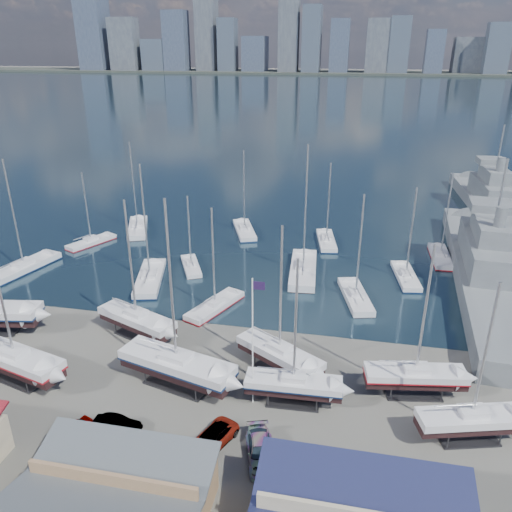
% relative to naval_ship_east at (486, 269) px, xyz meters
% --- Properties ---
extents(ground, '(1400.00, 1400.00, 0.00)m').
position_rel_naval_ship_east_xyz_m(ground, '(-32.17, -28.49, -1.67)').
color(ground, '#605E59').
rests_on(ground, ground).
extents(water, '(1400.00, 600.00, 0.40)m').
position_rel_naval_ship_east_xyz_m(water, '(-32.17, 281.51, -1.82)').
color(water, '#1A303C').
rests_on(water, ground).
extents(far_shore, '(1400.00, 80.00, 2.20)m').
position_rel_naval_ship_east_xyz_m(far_shore, '(-32.17, 541.51, -0.57)').
color(far_shore, '#2D332D').
rests_on(far_shore, ground).
extents(skyline, '(639.14, 43.80, 107.69)m').
position_rel_naval_ship_east_xyz_m(skyline, '(-40.01, 535.27, 37.42)').
color(skyline, '#475166').
rests_on(skyline, far_shore).
extents(shed_grey, '(12.60, 8.40, 4.17)m').
position_rel_naval_ship_east_xyz_m(shed_grey, '(-32.17, -44.49, 0.48)').
color(shed_grey, '#8C6B4C').
rests_on(shed_grey, ground).
extents(sailboat_cradle_1, '(10.95, 5.58, 16.96)m').
position_rel_naval_ship_east_xyz_m(sailboat_cradle_1, '(-48.43, -32.03, 0.45)').
color(sailboat_cradle_1, '#2D2D33').
rests_on(sailboat_cradle_1, ground).
extents(sailboat_cradle_2, '(9.82, 6.09, 15.57)m').
position_rel_naval_ship_east_xyz_m(sailboat_cradle_2, '(-40.33, -22.59, 0.39)').
color(sailboat_cradle_2, '#2D2D33').
rests_on(sailboat_cradle_2, ground).
extents(sailboat_cradle_3, '(11.83, 6.06, 18.23)m').
position_rel_naval_ship_east_xyz_m(sailboat_cradle_3, '(-33.10, -29.85, 0.52)').
color(sailboat_cradle_3, '#2D2D33').
rests_on(sailboat_cradle_3, ground).
extents(sailboat_cradle_4, '(9.24, 7.12, 15.20)m').
position_rel_naval_ship_east_xyz_m(sailboat_cradle_4, '(-24.07, -25.98, 0.37)').
color(sailboat_cradle_4, '#2D2D33').
rests_on(sailboat_cradle_4, ground).
extents(sailboat_cradle_5, '(8.69, 2.78, 14.05)m').
position_rel_naval_ship_east_xyz_m(sailboat_cradle_5, '(-22.15, -30.25, 0.30)').
color(sailboat_cradle_5, '#2D2D33').
rests_on(sailboat_cradle_5, ground).
extents(sailboat_cradle_6, '(9.36, 3.94, 14.76)m').
position_rel_naval_ship_east_xyz_m(sailboat_cradle_6, '(-11.52, -26.85, 0.34)').
color(sailboat_cradle_6, '#2D2D33').
rests_on(sailboat_cradle_6, ground).
extents(sailboat_cradle_7, '(8.91, 4.64, 14.16)m').
position_rel_naval_ship_east_xyz_m(sailboat_cradle_7, '(-7.64, -31.86, 0.32)').
color(sailboat_cradle_7, '#2D2D33').
rests_on(sailboat_cradle_7, ground).
extents(sailboat_moored_0, '(5.79, 11.61, 16.72)m').
position_rel_naval_ship_east_xyz_m(sailboat_moored_0, '(-63.37, -9.65, -1.36)').
color(sailboat_moored_0, black).
rests_on(sailboat_moored_0, water).
extents(sailboat_moored_1, '(5.69, 8.40, 12.29)m').
position_rel_naval_ship_east_xyz_m(sailboat_moored_1, '(-59.11, 1.60, -1.36)').
color(sailboat_moored_1, black).
rests_on(sailboat_moored_1, water).
extents(sailboat_moored_2, '(6.58, 10.92, 15.96)m').
position_rel_naval_ship_east_xyz_m(sailboat_moored_2, '(-54.44, 9.10, -1.34)').
color(sailboat_moored_2, black).
rests_on(sailboat_moored_2, water).
extents(sailboat_moored_3, '(5.96, 11.70, 16.85)m').
position_rel_naval_ship_east_xyz_m(sailboat_moored_3, '(-44.39, -9.51, -1.36)').
color(sailboat_moored_3, black).
rests_on(sailboat_moored_3, water).
extents(sailboat_moored_4, '(5.14, 7.63, 11.28)m').
position_rel_naval_ship_east_xyz_m(sailboat_moored_4, '(-40.34, -4.24, -1.34)').
color(sailboat_moored_4, black).
rests_on(sailboat_moored_4, water).
extents(sailboat_moored_5, '(6.13, 10.18, 14.72)m').
position_rel_naval_ship_east_xyz_m(sailboat_moored_5, '(-36.13, 11.74, -1.36)').
color(sailboat_moored_5, black).
rests_on(sailboat_moored_5, water).
extents(sailboat_moored_6, '(5.72, 9.26, 13.42)m').
position_rel_naval_ship_east_xyz_m(sailboat_moored_6, '(-33.71, -15.02, -1.36)').
color(sailboat_moored_6, black).
rests_on(sailboat_moored_6, water).
extents(sailboat_moored_7, '(4.43, 12.71, 18.85)m').
position_rel_naval_ship_east_xyz_m(sailboat_moored_7, '(-24.42, -2.72, -1.34)').
color(sailboat_moored_7, black).
rests_on(sailboat_moored_7, water).
extents(sailboat_moored_8, '(4.10, 9.48, 13.72)m').
position_rel_naval_ship_east_xyz_m(sailboat_moored_8, '(-22.07, 9.61, -1.36)').
color(sailboat_moored_8, black).
rests_on(sailboat_moored_8, water).
extents(sailboat_moored_9, '(4.90, 9.86, 14.34)m').
position_rel_naval_ship_east_xyz_m(sailboat_moored_9, '(-17.07, -9.18, -1.34)').
color(sailboat_moored_9, black).
rests_on(sailboat_moored_9, water).
extents(sailboat_moored_10, '(3.74, 9.28, 13.48)m').
position_rel_naval_ship_east_xyz_m(sailboat_moored_10, '(-10.47, -1.71, -1.36)').
color(sailboat_moored_10, black).
rests_on(sailboat_moored_10, water).
extents(sailboat_moored_11, '(2.76, 9.23, 13.73)m').
position_rel_naval_ship_east_xyz_m(sailboat_moored_11, '(-4.90, 6.45, -1.36)').
color(sailboat_moored_11, black).
rests_on(sailboat_moored_11, water).
extents(naval_ship_east, '(11.27, 49.21, 18.39)m').
position_rel_naval_ship_east_xyz_m(naval_ship_east, '(0.00, 0.00, 0.00)').
color(naval_ship_east, slate).
rests_on(naval_ship_east, water).
extents(naval_ship_west, '(8.57, 42.65, 17.82)m').
position_rel_naval_ship_east_xyz_m(naval_ship_west, '(7.40, 33.17, -0.00)').
color(naval_ship_west, slate).
rests_on(naval_ship_west, water).
extents(car_a, '(2.78, 4.06, 1.28)m').
position_rel_naval_ship_east_xyz_m(car_a, '(-39.18, -38.30, -1.02)').
color(car_a, gray).
rests_on(car_a, ground).
extents(car_b, '(4.06, 1.45, 1.33)m').
position_rel_naval_ship_east_xyz_m(car_b, '(-35.94, -36.79, -1.00)').
color(car_b, gray).
rests_on(car_b, ground).
extents(car_c, '(3.88, 5.24, 1.32)m').
position_rel_naval_ship_east_xyz_m(car_c, '(-27.75, -36.61, -1.00)').
color(car_c, gray).
rests_on(car_c, ground).
extents(car_d, '(3.52, 5.54, 1.50)m').
position_rel_naval_ship_east_xyz_m(car_d, '(-23.73, -37.24, -0.92)').
color(car_d, gray).
rests_on(car_d, ground).
extents(flagpole, '(1.09, 0.12, 12.31)m').
position_rel_naval_ship_east_xyz_m(flagpole, '(-25.59, -30.90, 5.44)').
color(flagpole, white).
rests_on(flagpole, ground).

